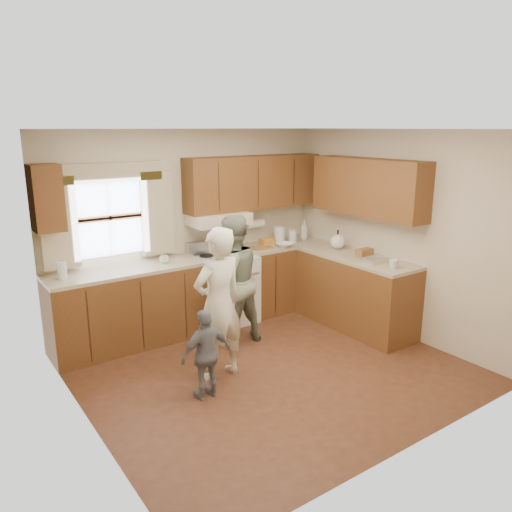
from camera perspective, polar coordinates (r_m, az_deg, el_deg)
room at (r=5.06m, az=1.67°, el=0.00°), size 3.80×3.80×3.80m
kitchen_fixtures at (r=6.35m, az=0.32°, el=-0.80°), size 3.80×2.25×2.15m
stove at (r=6.58m, az=-3.74°, el=-3.66°), size 0.76×0.67×1.07m
woman_left at (r=5.04m, az=-4.31°, el=-5.53°), size 0.62×0.45×1.59m
woman_right at (r=5.86m, az=-2.81°, el=-2.80°), size 0.77×0.61×1.55m
child at (r=4.81m, az=-5.70°, el=-11.11°), size 0.52×0.22×0.88m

